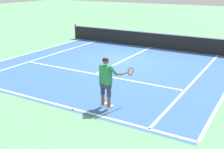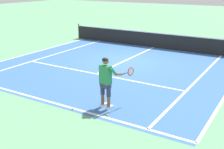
% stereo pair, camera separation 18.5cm
% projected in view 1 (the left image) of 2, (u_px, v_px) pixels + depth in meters
% --- Properties ---
extents(ground_plane, '(80.00, 80.00, 0.00)m').
position_uv_depth(ground_plane, '(121.00, 61.00, 14.90)').
color(ground_plane, '#609E70').
extents(court_inner_surface, '(10.98, 10.25, 0.00)m').
position_uv_depth(court_inner_surface, '(112.00, 66.00, 14.06)').
color(court_inner_surface, '#3866A8').
rests_on(court_inner_surface, ground).
extents(line_baseline, '(10.98, 0.10, 0.01)m').
position_uv_depth(line_baseline, '(41.00, 100.00, 10.02)').
color(line_baseline, white).
rests_on(line_baseline, ground).
extents(line_service, '(8.23, 0.10, 0.01)m').
position_uv_depth(line_service, '(95.00, 74.00, 12.85)').
color(line_service, white).
rests_on(line_service, ground).
extents(line_centre_service, '(0.10, 6.40, 0.01)m').
position_uv_depth(line_centre_service, '(128.00, 58.00, 15.48)').
color(line_centre_service, white).
rests_on(line_centre_service, ground).
extents(line_singles_left, '(0.10, 9.85, 0.01)m').
position_uv_depth(line_singles_left, '(49.00, 56.00, 16.03)').
color(line_singles_left, white).
rests_on(line_singles_left, ground).
extents(line_singles_right, '(0.10, 9.85, 0.01)m').
position_uv_depth(line_singles_right, '(195.00, 80.00, 12.09)').
color(line_singles_right, white).
rests_on(line_singles_right, ground).
extents(line_doubles_left, '(0.10, 9.85, 0.01)m').
position_uv_depth(line_doubles_left, '(31.00, 53.00, 16.69)').
color(line_doubles_left, white).
rests_on(line_doubles_left, ground).
extents(tennis_net, '(11.96, 0.08, 1.07)m').
position_uv_depth(tennis_net, '(151.00, 40.00, 17.95)').
color(tennis_net, '#333338').
rests_on(tennis_net, ground).
extents(tennis_player, '(0.83, 1.06, 1.71)m').
position_uv_depth(tennis_player, '(106.00, 79.00, 9.11)').
color(tennis_player, white).
rests_on(tennis_player, ground).
extents(tennis_ball_near_feet, '(0.07, 0.07, 0.07)m').
position_uv_depth(tennis_ball_near_feet, '(73.00, 109.00, 9.24)').
color(tennis_ball_near_feet, '#CCE02D').
rests_on(tennis_ball_near_feet, ground).
extents(tennis_ball_by_baseline, '(0.07, 0.07, 0.07)m').
position_uv_depth(tennis_ball_by_baseline, '(108.00, 115.00, 8.84)').
color(tennis_ball_by_baseline, '#CCE02D').
rests_on(tennis_ball_by_baseline, ground).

